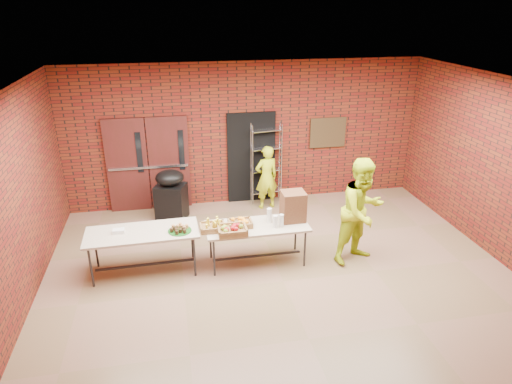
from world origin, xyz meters
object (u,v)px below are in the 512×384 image
coffee_dispenser (293,206)px  volunteer_woman (266,177)px  table_right (257,228)px  volunteer_man (362,211)px  covered_grill (171,195)px  table_left (142,235)px  wire_rack (266,164)px

coffee_dispenser → volunteer_woman: 2.21m
volunteer_woman → table_right: bearing=61.9°
volunteer_woman → volunteer_man: (1.16, -2.54, 0.24)m
covered_grill → coffee_dispenser: bearing=-23.5°
table_left → coffee_dispenser: size_ratio=3.53×
covered_grill → wire_rack: bearing=33.3°
wire_rack → volunteer_woman: bearing=-108.8°
coffee_dispenser → wire_rack: bearing=88.6°
table_left → coffee_dispenser: 2.65m
wire_rack → volunteer_man: volunteer_man is taller
volunteer_man → volunteer_woman: bearing=93.0°
volunteer_man → wire_rack: bearing=89.3°
wire_rack → volunteer_woman: wire_rack is taller
covered_grill → volunteer_woman: volunteer_woman is taller
table_right → coffee_dispenser: (0.67, 0.09, 0.33)m
wire_rack → table_left: wire_rack is taller
table_left → volunteer_man: 3.81m
wire_rack → table_left: bearing=-144.5°
volunteer_woman → table_left: bearing=28.3°
coffee_dispenser → volunteer_woman: size_ratio=0.37×
covered_grill → table_left: bearing=-84.1°
wire_rack → coffee_dispenser: (-0.06, -2.52, 0.07)m
covered_grill → volunteer_man: size_ratio=0.58×
table_right → covered_grill: size_ratio=1.62×
table_left → covered_grill: bearing=74.4°
table_left → volunteer_man: size_ratio=0.99×
wire_rack → table_right: (-0.73, -2.61, -0.26)m
table_right → volunteer_woman: volunteer_woman is taller
covered_grill → volunteer_woman: size_ratio=0.76×
table_left → volunteer_man: volunteer_man is taller
table_left → coffee_dispenser: (2.63, 0.02, 0.30)m
table_left → table_right: (1.96, -0.07, -0.03)m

